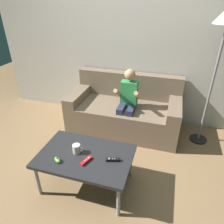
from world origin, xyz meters
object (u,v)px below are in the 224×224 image
Objects in this scene: game_remote_red_far_corner at (86,161)px; coffee_mug at (76,149)px; person_seated_on_couch at (128,100)px; nunchuk_lime at (57,160)px; couch at (125,111)px; coffee_table at (85,157)px; game_remote_black_near_edge at (113,160)px.

coffee_mug reaches higher than game_remote_red_far_corner.
nunchuk_lime is at bearing -108.03° from person_seated_on_couch.
couch is 1.71× the size of coffee_table.
person_seated_on_couch is (0.08, -0.18, 0.27)m from couch.
coffee_table is at bearing 119.01° from game_remote_red_far_corner.
game_remote_black_near_edge is at bearing -81.52° from couch.
person_seated_on_couch is 1.11m from coffee_table.
nunchuk_lime is at bearing -102.96° from couch.
couch reaches higher than coffee_table.
couch reaches higher than nunchuk_lime.
coffee_table is 0.13m from coffee_mug.
couch is 1.36m from game_remote_red_far_corner.
person_seated_on_couch is 9.96× the size of nunchuk_lime.
coffee_table is 0.11m from game_remote_red_far_corner.
person_seated_on_couch reaches higher than coffee_table.
couch is at bearing 113.94° from person_seated_on_couch.
couch is 11.28× the size of game_remote_black_near_edge.
person_seated_on_couch is 6.78× the size of game_remote_black_near_edge.
couch is 16.58× the size of nunchuk_lime.
coffee_mug is at bearing -104.86° from person_seated_on_couch.
game_remote_black_near_edge is 0.54m from nunchuk_lime.
coffee_table is at bearing 37.57° from nunchuk_lime.
nunchuk_lime is (-0.41, -1.25, -0.11)m from person_seated_on_couch.
person_seated_on_couch is at bearing 71.97° from nunchuk_lime.
nunchuk_lime is at bearing -124.54° from coffee_mug.
couch is 1.67× the size of person_seated_on_couch.
game_remote_black_near_edge reaches higher than coffee_table.
coffee_mug reaches higher than nunchuk_lime.
game_remote_red_far_corner is at bearing -96.65° from person_seated_on_couch.
coffee_table is at bearing -5.13° from coffee_mug.
coffee_mug is at bearing -99.37° from couch.
couch is at bearing 77.04° from nunchuk_lime.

